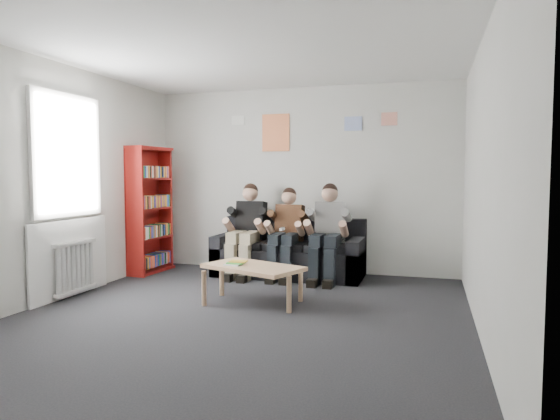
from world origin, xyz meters
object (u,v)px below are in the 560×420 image
object	(u,v)px
person_left	(246,230)
coffee_table	(253,270)
sofa	(290,255)
person_middle	(286,233)
person_right	(327,233)
bookshelf	(151,210)

from	to	relation	value
person_left	coffee_table	bearing A→B (deg)	-68.15
sofa	person_middle	size ratio (longest dim) A/B	1.66
coffee_table	person_middle	distance (m)	1.45
person_middle	person_right	size ratio (longest dim) A/B	0.95
person_middle	person_right	world-z (taller)	person_right
bookshelf	person_right	bearing A→B (deg)	8.03
sofa	bookshelf	size ratio (longest dim) A/B	1.13
coffee_table	person_right	xyz separation A→B (m)	(0.54, 1.42, 0.27)
person_left	person_middle	world-z (taller)	person_left
person_left	person_right	xyz separation A→B (m)	(1.16, -0.00, 0.00)
sofa	bookshelf	world-z (taller)	bookshelf
bookshelf	person_left	size ratio (longest dim) A/B	1.40
person_left	person_right	distance (m)	1.16
person_middle	person_left	bearing A→B (deg)	-179.80
sofa	person_middle	xyz separation A→B (m)	(-0.00, -0.19, 0.33)
coffee_table	person_middle	world-z (taller)	person_middle
coffee_table	sofa	bearing A→B (deg)	91.20
sofa	coffee_table	distance (m)	1.62
person_left	person_right	world-z (taller)	person_right
bookshelf	person_left	bearing A→B (deg)	10.62
person_middle	sofa	bearing A→B (deg)	89.92
bookshelf	person_left	distance (m)	1.46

